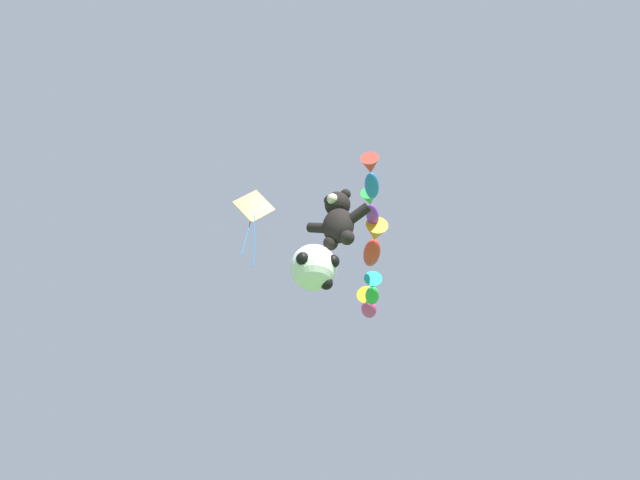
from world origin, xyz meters
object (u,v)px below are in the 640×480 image
at_px(fish_kite_cobalt, 371,176).
at_px(fish_kite_crimson, 374,243).
at_px(diamond_kite, 254,210).
at_px(fish_kite_violet, 371,207).
at_px(fish_kite_emerald, 372,289).
at_px(soccer_ball_kite, 314,267).
at_px(fish_kite_magenta, 368,304).
at_px(teddy_bear_kite, 338,219).

xyz_separation_m(fish_kite_cobalt, fish_kite_crimson, (-1.42, 3.77, 0.75)).
xyz_separation_m(fish_kite_cobalt, diamond_kite, (-4.12, -0.01, 0.48)).
distance_m(fish_kite_violet, fish_kite_emerald, 4.26).
relative_size(soccer_ball_kite, fish_kite_crimson, 0.49).
distance_m(soccer_ball_kite, fish_kite_cobalt, 3.82).
bearing_deg(fish_kite_magenta, soccer_ball_kite, -76.77).
height_order(fish_kite_violet, fish_kite_crimson, fish_kite_violet).
relative_size(fish_kite_violet, fish_kite_emerald, 0.86).
bearing_deg(diamond_kite, soccer_ball_kite, -20.08).
xyz_separation_m(teddy_bear_kite, fish_kite_crimson, (-0.75, 4.67, 2.82)).
xyz_separation_m(fish_kite_cobalt, fish_kite_violet, (-0.83, 2.13, 0.93)).
relative_size(fish_kite_crimson, fish_kite_emerald, 1.23).
relative_size(teddy_bear_kite, fish_kite_crimson, 0.71).
bearing_deg(diamond_kite, fish_kite_crimson, 54.53).
height_order(teddy_bear_kite, fish_kite_magenta, fish_kite_magenta).
height_order(fish_kite_magenta, diamond_kite, diamond_kite).
xyz_separation_m(teddy_bear_kite, fish_kite_emerald, (-1.77, 6.92, 2.37)).
distance_m(fish_kite_emerald, fish_kite_magenta, 1.78).
bearing_deg(fish_kite_crimson, fish_kite_violet, -69.92).
bearing_deg(teddy_bear_kite, soccer_ball_kite, -163.95).
xyz_separation_m(teddy_bear_kite, diamond_kite, (-3.44, 0.89, 2.56)).
relative_size(fish_kite_cobalt, diamond_kite, 0.51).
xyz_separation_m(teddy_bear_kite, fish_kite_violet, (-0.15, 3.03, 3.01)).
bearing_deg(fish_kite_magenta, fish_kite_violet, -65.76).
distance_m(fish_kite_crimson, fish_kite_magenta, 4.21).
bearing_deg(fish_kite_violet, diamond_kite, -146.90).
distance_m(fish_kite_violet, diamond_kite, 3.95).
distance_m(soccer_ball_kite, fish_kite_violet, 5.45).
bearing_deg(fish_kite_cobalt, fish_kite_violet, 111.16).
xyz_separation_m(fish_kite_crimson, fish_kite_magenta, (-1.84, 3.79, -0.09)).
xyz_separation_m(teddy_bear_kite, soccer_ball_kite, (-0.57, -0.16, -1.38)).
height_order(fish_kite_violet, fish_kite_emerald, fish_kite_violet).
bearing_deg(teddy_bear_kite, fish_kite_crimson, 99.13).
bearing_deg(fish_kite_emerald, soccer_ball_kite, -80.33).
bearing_deg(fish_kite_emerald, diamond_kite, -105.47).
relative_size(fish_kite_magenta, diamond_kite, 0.64).
bearing_deg(diamond_kite, fish_kite_emerald, 74.53).
height_order(fish_kite_cobalt, fish_kite_magenta, fish_kite_magenta).
xyz_separation_m(soccer_ball_kite, fish_kite_cobalt, (1.24, 1.06, 3.46)).
bearing_deg(fish_kite_cobalt, diamond_kite, -179.84).
relative_size(teddy_bear_kite, fish_kite_emerald, 0.88).
relative_size(teddy_bear_kite, fish_kite_cobalt, 1.07).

